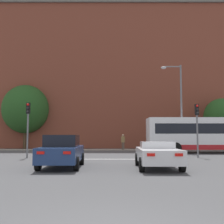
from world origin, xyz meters
TOP-DOWN VIEW (x-y plane):
  - stop_line_strip at (0.00, 14.65)m, footprint 9.74×0.30m
  - far_pavement at (0.00, 27.66)m, footprint 70.83×2.50m
  - brick_civic_building at (0.31, 37.00)m, footprint 37.48×13.02m
  - car_saloon_left at (-2.43, 9.64)m, footprint 2.00×4.54m
  - car_roadster_right at (2.26, 9.24)m, footprint 2.04×4.47m
  - bus_crossing_lead at (9.41, 21.55)m, footprint 12.10×2.76m
  - traffic_light_near_right at (6.25, 15.90)m, footprint 0.26×0.31m
  - traffic_light_near_left at (-5.97, 15.57)m, footprint 0.26×0.31m
  - street_lamp_junction at (6.18, 21.25)m, footprint 1.92×0.36m
  - pedestrian_waiting at (1.31, 27.38)m, footprint 0.44×0.31m
  - tree_by_building at (12.99, 28.51)m, footprint 4.16×4.16m
  - tree_kerbside at (-10.75, 30.40)m, footprint 5.75×5.75m

SIDE VIEW (x-z plane):
  - stop_line_strip at x=0.00m, z-range 0.00..0.01m
  - far_pavement at x=0.00m, z-range 0.00..0.01m
  - car_roadster_right at x=2.26m, z-range 0.03..1.32m
  - car_saloon_left at x=-2.43m, z-range 0.00..1.61m
  - pedestrian_waiting at x=1.31m, z-range 0.16..1.93m
  - bus_crossing_lead at x=9.41m, z-range 0.12..3.34m
  - traffic_light_near_right at x=6.25m, z-range 0.69..4.58m
  - traffic_light_near_left at x=-5.97m, z-range 0.69..4.64m
  - tree_by_building at x=12.99m, z-range 0.80..6.80m
  - street_lamp_junction at x=6.18m, z-range 0.81..8.97m
  - tree_kerbside at x=-10.75m, z-range 0.94..8.87m
  - brick_civic_building at x=0.31m, z-range -2.97..24.18m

